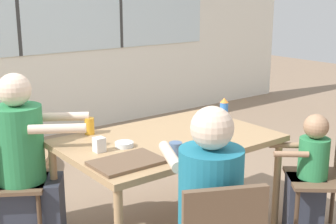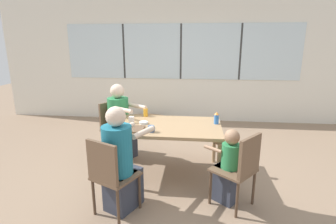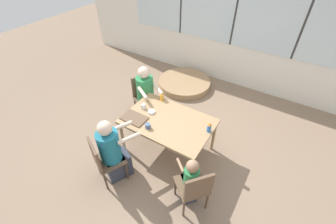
% 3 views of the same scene
% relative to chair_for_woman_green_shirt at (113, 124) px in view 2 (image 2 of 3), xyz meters
% --- Properties ---
extents(ground_plane, '(16.00, 16.00, 0.00)m').
position_rel_chair_for_woman_green_shirt_xyz_m(ground_plane, '(0.95, -0.59, -0.51)').
color(ground_plane, '#8C725B').
extents(wall_back_with_windows, '(8.40, 0.08, 2.80)m').
position_rel_chair_for_woman_green_shirt_xyz_m(wall_back_with_windows, '(0.95, 2.10, 0.91)').
color(wall_back_with_windows, white).
rests_on(wall_back_with_windows, ground_plane).
extents(dining_table, '(1.41, 0.93, 0.70)m').
position_rel_chair_for_woman_green_shirt_xyz_m(dining_table, '(0.95, -0.59, 0.14)').
color(dining_table, tan).
rests_on(dining_table, ground_plane).
extents(chair_for_woman_green_shirt, '(0.55, 0.55, 0.85)m').
position_rel_chair_for_woman_green_shirt_xyz_m(chair_for_woman_green_shirt, '(0.00, 0.00, 0.00)').
color(chair_for_woman_green_shirt, brown).
rests_on(chair_for_woman_green_shirt, ground_plane).
extents(chair_for_man_blue_shirt, '(0.53, 0.53, 0.85)m').
position_rel_chair_for_woman_green_shirt_xyz_m(chair_for_man_blue_shirt, '(0.47, -1.60, 0.00)').
color(chair_for_man_blue_shirt, brown).
rests_on(chair_for_man_blue_shirt, ground_plane).
extents(chair_for_toddler, '(0.56, 0.56, 0.85)m').
position_rel_chair_for_woman_green_shirt_xyz_m(chair_for_toddler, '(1.81, -1.30, 0.00)').
color(chair_for_toddler, brown).
rests_on(chair_for_toddler, ground_plane).
extents(person_woman_green_shirt, '(0.66, 0.58, 1.16)m').
position_rel_chair_for_woman_green_shirt_xyz_m(person_woman_green_shirt, '(0.14, -0.09, 0.02)').
color(person_woman_green_shirt, '#333847').
rests_on(person_woman_green_shirt, ground_plane).
extents(person_man_blue_shirt, '(0.52, 0.63, 1.16)m').
position_rel_chair_for_woman_green_shirt_xyz_m(person_man_blue_shirt, '(0.54, -1.45, 0.02)').
color(person_man_blue_shirt, '#333847').
rests_on(person_man_blue_shirt, ground_plane).
extents(person_toddler, '(0.41, 0.39, 0.87)m').
position_rel_chair_for_woman_green_shirt_xyz_m(person_toddler, '(1.69, -1.20, -0.10)').
color(person_toddler, '#333847').
rests_on(person_toddler, ground_plane).
extents(food_tray_dark, '(0.40, 0.27, 0.02)m').
position_rel_chair_for_woman_green_shirt_xyz_m(food_tray_dark, '(0.46, -0.84, 0.21)').
color(food_tray_dark, brown).
rests_on(food_tray_dark, dining_table).
extents(coffee_mug, '(0.09, 0.08, 0.08)m').
position_rel_chair_for_woman_green_shirt_xyz_m(coffee_mug, '(0.78, -0.89, 0.24)').
color(coffee_mug, slate).
rests_on(coffee_mug, dining_table).
extents(sippy_cup, '(0.07, 0.07, 0.16)m').
position_rel_chair_for_woman_green_shirt_xyz_m(sippy_cup, '(1.60, -0.46, 0.28)').
color(sippy_cup, blue).
rests_on(sippy_cup, dining_table).
extents(juice_glass, '(0.07, 0.07, 0.12)m').
position_rel_chair_for_woman_green_shirt_xyz_m(juice_glass, '(0.57, -0.19, 0.25)').
color(juice_glass, gold).
rests_on(juice_glass, dining_table).
extents(milk_carton_small, '(0.06, 0.06, 0.09)m').
position_rel_chair_for_woman_green_shirt_xyz_m(milk_carton_small, '(0.44, -0.55, 0.24)').
color(milk_carton_small, silver).
rests_on(milk_carton_small, dining_table).
extents(bowl_white_shallow, '(0.12, 0.12, 0.03)m').
position_rel_chair_for_woman_green_shirt_xyz_m(bowl_white_shallow, '(0.61, -0.57, 0.21)').
color(bowl_white_shallow, silver).
rests_on(bowl_white_shallow, dining_table).
extents(folded_table_stack, '(1.27, 1.27, 0.15)m').
position_rel_chair_for_woman_green_shirt_xyz_m(folded_table_stack, '(0.22, 1.35, -0.43)').
color(folded_table_stack, tan).
rests_on(folded_table_stack, ground_plane).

